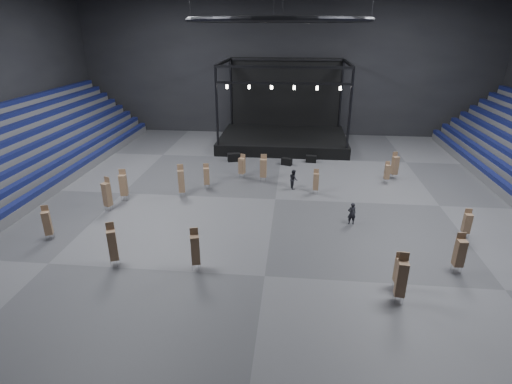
# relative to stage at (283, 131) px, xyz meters

# --- Properties ---
(floor) EXTENTS (50.00, 50.00, 0.00)m
(floor) POSITION_rel_stage_xyz_m (-0.00, -16.24, -1.45)
(floor) COLOR #48484B
(floor) RESTS_ON ground
(wall_back) EXTENTS (50.00, 0.20, 18.00)m
(wall_back) POSITION_rel_stage_xyz_m (-0.00, 4.76, 7.55)
(wall_back) COLOR black
(wall_back) RESTS_ON ground
(wall_front) EXTENTS (50.00, 0.20, 18.00)m
(wall_front) POSITION_rel_stage_xyz_m (-0.00, -37.24, 7.55)
(wall_front) COLOR black
(wall_front) RESTS_ON ground
(stage) EXTENTS (14.00, 10.00, 9.20)m
(stage) POSITION_rel_stage_xyz_m (0.00, 0.00, 0.00)
(stage) COLOR black
(stage) RESTS_ON floor
(truss_ring) EXTENTS (12.30, 12.30, 5.15)m
(truss_ring) POSITION_rel_stage_xyz_m (-0.00, -16.24, 11.55)
(truss_ring) COLOR black
(truss_ring) RESTS_ON ceiling
(flight_case_left) EXTENTS (1.35, 0.93, 0.82)m
(flight_case_left) POSITION_rel_stage_xyz_m (-4.70, -7.07, -1.04)
(flight_case_left) COLOR black
(flight_case_left) RESTS_ON floor
(flight_case_mid) EXTENTS (1.14, 0.85, 0.68)m
(flight_case_mid) POSITION_rel_stage_xyz_m (0.64, -7.72, -1.11)
(flight_case_mid) COLOR black
(flight_case_mid) RESTS_ON floor
(flight_case_right) EXTENTS (1.09, 0.61, 0.70)m
(flight_case_right) POSITION_rel_stage_xyz_m (3.04, -6.65, -1.10)
(flight_case_right) COLOR black
(flight_case_right) RESTS_ON floor
(chair_stack_0) EXTENTS (0.48, 0.48, 1.97)m
(chair_stack_0) POSITION_rel_stage_xyz_m (12.49, -21.11, -0.40)
(chair_stack_0) COLOR silver
(chair_stack_0) RESTS_ON floor
(chair_stack_1) EXTENTS (0.45, 0.45, 1.90)m
(chair_stack_1) POSITION_rel_stage_xyz_m (9.40, -11.62, -0.44)
(chair_stack_1) COLOR silver
(chair_stack_1) RESTS_ON floor
(chair_stack_2) EXTENTS (0.64, 0.64, 2.16)m
(chair_stack_2) POSITION_rel_stage_xyz_m (-3.26, -11.65, -0.30)
(chair_stack_2) COLOR silver
(chair_stack_2) RESTS_ON floor
(chair_stack_3) EXTENTS (0.65, 0.65, 2.51)m
(chair_stack_3) POSITION_rel_stage_xyz_m (-11.71, -17.55, -0.13)
(chair_stack_3) COLOR silver
(chair_stack_3) RESTS_ON floor
(chair_stack_4) EXTENTS (0.61, 0.61, 2.66)m
(chair_stack_4) POSITION_rel_stage_xyz_m (-7.45, -16.40, -0.09)
(chair_stack_4) COLOR silver
(chair_stack_4) RESTS_ON floor
(chair_stack_5) EXTENTS (0.56, 0.56, 2.43)m
(chair_stack_5) POSITION_rel_stage_xyz_m (-1.27, -12.43, -0.16)
(chair_stack_5) COLOR silver
(chair_stack_5) RESTS_ON floor
(chair_stack_6) EXTENTS (0.57, 0.57, 2.14)m
(chair_stack_6) POSITION_rel_stage_xyz_m (-5.85, -14.48, -0.32)
(chair_stack_6) COLOR silver
(chair_stack_6) RESTS_ON floor
(chair_stack_7) EXTENTS (0.60, 0.60, 2.52)m
(chair_stack_7) POSITION_rel_stage_xyz_m (-3.88, -26.41, -0.16)
(chair_stack_7) COLOR silver
(chair_stack_7) RESTS_ON floor
(chair_stack_8) EXTENTS (0.59, 0.59, 2.30)m
(chair_stack_8) POSITION_rel_stage_xyz_m (-14.00, -24.00, -0.26)
(chair_stack_8) COLOR silver
(chair_stack_8) RESTS_ON floor
(chair_stack_9) EXTENTS (0.62, 0.62, 2.65)m
(chair_stack_9) POSITION_rel_stage_xyz_m (-8.59, -26.47, -0.11)
(chair_stack_9) COLOR silver
(chair_stack_9) RESTS_ON floor
(chair_stack_10) EXTENTS (0.44, 0.44, 2.07)m
(chair_stack_10) POSITION_rel_stage_xyz_m (3.17, -14.73, -0.37)
(chair_stack_10) COLOR silver
(chair_stack_10) RESTS_ON floor
(chair_stack_11) EXTENTS (0.53, 0.53, 2.35)m
(chair_stack_11) POSITION_rel_stage_xyz_m (10.55, -25.21, -0.22)
(chair_stack_11) COLOR silver
(chair_stack_11) RESTS_ON floor
(chair_stack_12) EXTENTS (0.64, 0.64, 2.42)m
(chair_stack_12) POSITION_rel_stage_xyz_m (10.26, -10.49, -0.19)
(chair_stack_12) COLOR silver
(chair_stack_12) RESTS_ON floor
(chair_stack_13) EXTENTS (0.53, 0.53, 2.72)m
(chair_stack_13) POSITION_rel_stage_xyz_m (6.74, -28.22, -0.07)
(chair_stack_13) COLOR silver
(chair_stack_13) RESTS_ON floor
(chair_stack_14) EXTENTS (0.62, 0.62, 2.60)m
(chair_stack_14) POSITION_rel_stage_xyz_m (-12.13, -19.50, -0.12)
(chair_stack_14) COLOR silver
(chair_stack_14) RESTS_ON floor
(chair_stack_15) EXTENTS (0.51, 0.51, 2.06)m
(chair_stack_15) POSITION_rel_stage_xyz_m (6.96, -27.07, -0.35)
(chair_stack_15) COLOR silver
(chair_stack_15) RESTS_ON floor
(man_center) EXTENTS (0.64, 0.48, 1.59)m
(man_center) POSITION_rel_stage_xyz_m (5.42, -19.94, -0.65)
(man_center) COLOR black
(man_center) RESTS_ON floor
(crew_member) EXTENTS (0.81, 0.94, 1.64)m
(crew_member) POSITION_rel_stage_xyz_m (1.37, -13.77, -0.63)
(crew_member) COLOR black
(crew_member) RESTS_ON floor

